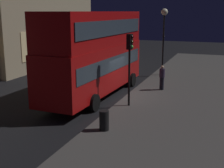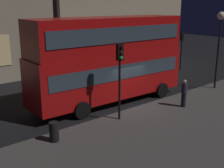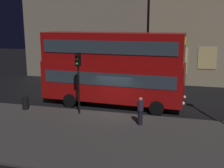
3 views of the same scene
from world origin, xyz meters
TOP-DOWN VIEW (x-y plane):
  - ground_plane at (0.00, 0.00)m, footprint 80.00×80.00m
  - sidewalk_slab at (0.00, -4.46)m, footprint 44.00×8.03m
  - double_decker_bus at (-0.48, 1.51)m, footprint 10.64×3.24m
  - traffic_light_near_kerb at (-2.04, -1.29)m, footprint 0.36×0.38m
  - traffic_light_far_side at (10.88, 4.50)m, footprint 0.33×0.37m
  - street_lamp at (7.43, -1.31)m, footprint 0.56×0.56m
  - pedestrian at (2.26, -2.31)m, footprint 0.37×0.37m
  - litter_bin at (-6.08, -1.35)m, footprint 0.44×0.44m

SIDE VIEW (x-z plane):
  - ground_plane at x=0.00m, z-range 0.00..0.00m
  - sidewalk_slab at x=0.00m, z-range 0.00..0.12m
  - litter_bin at x=-6.08m, z-range 0.12..1.05m
  - pedestrian at x=2.26m, z-range 0.14..1.84m
  - traffic_light_far_side at x=10.88m, z-range 0.81..4.47m
  - double_decker_bus at x=-0.48m, z-range 0.32..5.75m
  - traffic_light_near_kerb at x=-2.04m, z-range 1.01..5.12m
  - street_lamp at x=7.43m, z-range 1.61..7.16m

